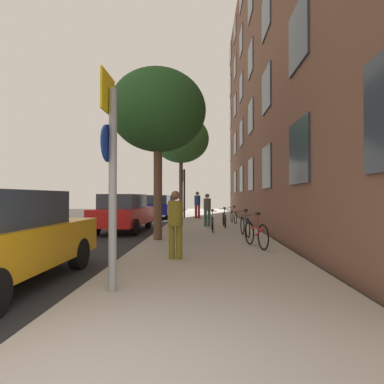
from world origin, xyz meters
name	(u,v)px	position (x,y,z in m)	size (l,w,h in m)	color
ground_plane	(145,224)	(-2.40, 15.00, 0.00)	(41.80, 41.80, 0.00)	#332D28
road_asphalt	(107,224)	(-4.50, 15.00, 0.01)	(7.00, 38.00, 0.01)	#232326
sidewalk	(207,223)	(1.10, 15.00, 0.06)	(4.20, 38.00, 0.12)	#9E9389
building_facade	(256,71)	(3.69, 14.50, 8.26)	(0.56, 27.00, 16.48)	brown
sign_post	(111,166)	(-0.46, 2.53, 1.98)	(0.15, 0.60, 3.25)	gray
traffic_light	(183,184)	(-0.52, 18.57, 2.36)	(0.43, 0.24, 3.26)	black
tree_near	(158,112)	(-0.59, 8.00, 4.32)	(3.15, 3.15, 5.57)	brown
tree_far	(181,139)	(-0.62, 18.28, 5.33)	(3.71, 3.71, 6.81)	brown
bicycle_0	(256,233)	(2.37, 6.62, 0.50)	(0.53, 1.61, 0.97)	black
bicycle_1	(245,226)	(2.38, 8.98, 0.50)	(0.42, 1.64, 0.96)	black
bicycle_2	(212,223)	(1.26, 10.55, 0.47)	(0.42, 1.68, 0.90)	black
bicycle_3	(224,219)	(1.85, 12.28, 0.48)	(0.42, 1.72, 0.92)	black
bicycle_4	(234,217)	(2.47, 14.25, 0.48)	(0.42, 1.64, 0.93)	black
pedestrian_0	(175,220)	(0.28, 4.93, 1.00)	(0.41, 0.41, 1.54)	olive
pedestrian_1	(207,208)	(1.07, 12.67, 1.01)	(0.46, 0.46, 1.55)	#33594C
pedestrian_2	(197,203)	(0.47, 18.10, 1.11)	(0.42, 0.42, 1.74)	maroon
car_1	(124,212)	(-2.56, 11.27, 0.84)	(1.94, 4.42, 1.62)	red
car_2	(158,206)	(-2.34, 19.61, 0.84)	(1.83, 4.18, 1.62)	navy
car_3	(168,204)	(-2.67, 27.95, 0.84)	(1.97, 4.05, 1.62)	silver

